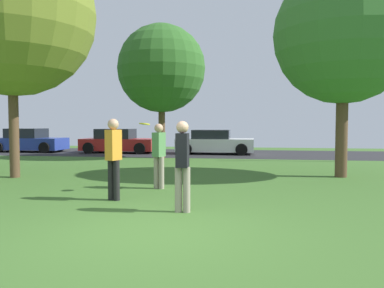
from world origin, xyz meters
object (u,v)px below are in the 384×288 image
oak_tree_center (11,13)px  parked_car_blue (29,141)px  person_catcher (114,155)px  person_bystander (182,162)px  oak_tree_right (162,69)px  birch_tree_lone (344,35)px  parked_car_white (214,143)px  person_thrower (159,153)px  street_lamp_post (339,111)px  frisbee_disc (145,124)px  parked_car_red (118,142)px

oak_tree_center → parked_car_blue: 12.69m
person_catcher → person_bystander: 1.94m
oak_tree_right → birch_tree_lone: bearing=-38.5°
parked_car_white → person_bystander: bearing=-86.9°
oak_tree_right → person_thrower: size_ratio=3.85×
parked_car_blue → street_lamp_post: bearing=-11.2°
frisbee_disc → parked_car_white: frisbee_disc is taller
person_thrower → person_catcher: 1.76m
parked_car_white → street_lamp_post: 7.06m
person_thrower → parked_car_blue: 15.96m
parked_car_blue → person_thrower: bearing=-46.8°
parked_car_blue → oak_tree_right: bearing=-17.7°
oak_tree_center → parked_car_white: size_ratio=1.81×
person_bystander → parked_car_red: size_ratio=0.41×
oak_tree_right → parked_car_white: 5.33m
person_bystander → parked_car_red: 15.63m
frisbee_disc → parked_car_red: frisbee_disc is taller
oak_tree_center → person_catcher: oak_tree_center is taller
oak_tree_right → parked_car_blue: oak_tree_right is taller
parked_car_white → street_lamp_post: street_lamp_post is taller
birch_tree_lone → oak_tree_center: size_ratio=0.86×
oak_tree_center → parked_car_blue: bearing=119.9°
oak_tree_center → person_thrower: (5.02, -1.34, -4.20)m
person_bystander → birch_tree_lone: bearing=-37.4°
frisbee_disc → parked_car_red: size_ratio=0.09×
birch_tree_lone → street_lamp_post: bearing=79.1°
birch_tree_lone → parked_car_red: (-10.53, 8.68, -3.85)m
birch_tree_lone → oak_tree_center: (-10.24, -1.69, 0.66)m
parked_car_blue → parked_car_red: size_ratio=0.98×
person_catcher → street_lamp_post: street_lamp_post is taller
birch_tree_lone → person_thrower: bearing=-149.9°
oak_tree_center → parked_car_blue: oak_tree_center is taller
oak_tree_right → frisbee_disc: size_ratio=17.17×
oak_tree_center → street_lamp_post: bearing=31.5°
person_catcher → person_bystander: person_catcher is taller
frisbee_disc → parked_car_red: bearing=112.5°
person_bystander → parked_car_red: bearing=23.3°
oak_tree_center → person_bystander: oak_tree_center is taller
frisbee_disc → oak_tree_center: bearing=158.3°
person_catcher → person_thrower: bearing=0.0°
person_bystander → oak_tree_center: bearing=56.7°
frisbee_disc → street_lamp_post: size_ratio=0.08×
oak_tree_right → person_bystander: 12.23m
parked_car_red → parked_car_white: parked_car_red is taller
parked_car_blue → street_lamp_post: (17.15, -3.41, 1.61)m
person_catcher → birch_tree_lone: bearing=-30.5°
oak_tree_center → person_bystander: (6.11, -3.89, -4.17)m
person_catcher → street_lamp_post: size_ratio=0.40×
person_thrower → frisbee_disc: (-0.22, -0.57, 0.75)m
oak_tree_right → parked_car_red: oak_tree_right is taller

